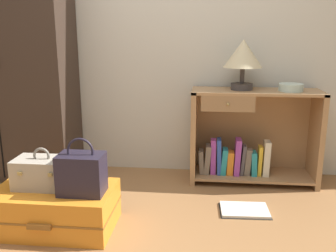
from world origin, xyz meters
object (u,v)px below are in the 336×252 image
Objects in this scene: table_lamp at (243,56)px; handbag at (82,173)px; suitcase_large at (55,208)px; wardrobe at (8,61)px; bowl at (291,87)px; bookshelf at (249,139)px; train_case at (43,173)px; open_book_on_floor at (244,210)px.

table_lamp reaches higher than handbag.
table_lamp is at bearing 37.65° from suitcase_large.
wardrobe is 2.26m from bowl.
table_lamp is (-0.08, 0.00, 0.66)m from bookshelf.
bookshelf is at bearing 33.67° from train_case.
handbag is 0.99× the size of open_book_on_floor.
wardrobe reaches higher than bookshelf.
train_case is at bearing -144.76° from table_lamp.
handbag is at bearing -138.13° from bookshelf.
wardrobe is 1.21m from train_case.
bookshelf is 1.44m from handbag.
handbag reaches higher than train_case.
table_lamp is 0.52× the size of suitcase_large.
bookshelf is at bearing -0.16° from table_lamp.
suitcase_large is at bearing 168.47° from handbag.
bowl reaches higher than bookshelf.
bookshelf is 2.61× the size of table_lamp.
bookshelf is 2.94× the size of handbag.
wardrobe reaches higher than suitcase_large.
bowl is 0.53× the size of open_book_on_floor.
suitcase_large is (-1.27, -0.92, -0.22)m from bookshelf.
wardrobe is 10.48× the size of bowl.
bookshelf is at bearing 1.66° from wardrobe.
train_case is at bearing -53.46° from wardrobe.
bowl is 0.54× the size of handbag.
suitcase_large is 2.15× the size of handbag.
table_lamp is 1.16m from open_book_on_floor.
wardrobe is at bearing 134.58° from handbag.
suitcase_large is (-1.56, -0.88, -0.65)m from bowl.
bookshelf reaches higher than handbag.
bookshelf is at bearing 83.11° from open_book_on_floor.
wardrobe is at bearing 128.74° from suitcase_large.
wardrobe reaches higher than bowl.
wardrobe is at bearing -178.34° from bookshelf.
bowl is (2.25, 0.02, -0.19)m from wardrobe.
bookshelf is at bearing 173.17° from bowl.
train_case is (-1.63, -0.86, -0.43)m from bowl.
suitcase_large is (0.69, -0.86, -0.84)m from wardrobe.
wardrobe reaches higher than table_lamp.
train_case is (-0.07, 0.03, 0.22)m from suitcase_large.
handbag is at bearing -13.85° from train_case.
open_book_on_floor is (1.89, -0.52, -0.96)m from wardrobe.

